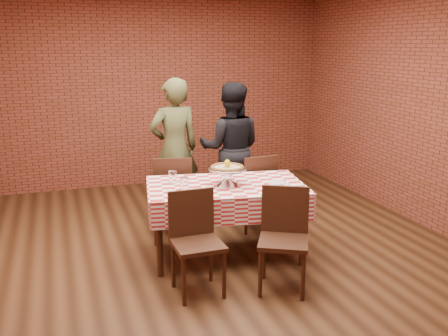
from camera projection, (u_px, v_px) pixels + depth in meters
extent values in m
plane|color=black|center=(206.00, 257.00, 5.18)|extent=(6.00, 6.00, 0.00)
plane|color=brown|center=(148.00, 90.00, 7.58)|extent=(5.50, 0.00, 5.50)
cube|color=#392014|center=(226.00, 221.00, 5.14)|extent=(1.67, 1.16, 0.75)
cylinder|color=beige|center=(227.00, 168.00, 4.99)|extent=(0.42, 0.42, 0.03)
ellipsoid|color=yellow|center=(227.00, 163.00, 4.98)|extent=(0.08, 0.08, 0.08)
cylinder|color=white|center=(184.00, 184.00, 4.84)|extent=(0.09, 0.09, 0.13)
cylinder|color=white|center=(173.00, 177.00, 5.08)|extent=(0.09, 0.09, 0.13)
cylinder|color=white|center=(277.00, 183.00, 5.09)|extent=(0.20, 0.20, 0.01)
cube|color=white|center=(290.00, 186.00, 4.99)|extent=(0.05, 0.04, 0.00)
cube|color=white|center=(286.00, 185.00, 5.02)|extent=(0.06, 0.05, 0.00)
cube|color=silver|center=(229.00, 171.00, 5.33)|extent=(0.10, 0.08, 0.12)
imported|color=#484C2A|center=(174.00, 148.00, 6.24)|extent=(0.68, 0.49, 1.74)
imported|color=black|center=(231.00, 148.00, 6.40)|extent=(0.99, 0.88, 1.67)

